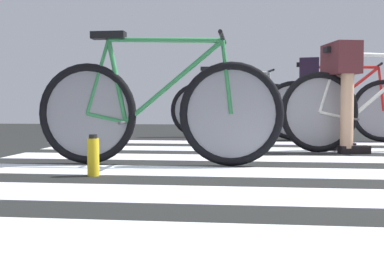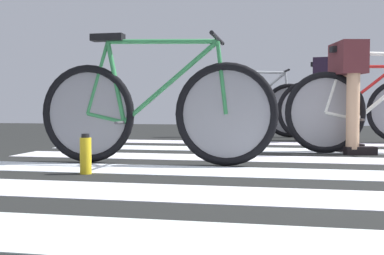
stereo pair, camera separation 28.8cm
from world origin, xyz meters
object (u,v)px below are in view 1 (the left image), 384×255
bicycle_1_of_4 (157,110)px  bicycle_2_of_4 (374,109)px  cyclist_2_of_4 (341,82)px  bicycle_3_of_4 (337,108)px  cyclist_3_of_4 (310,88)px  bicycle_4_of_4 (235,108)px  water_bottle (93,156)px

bicycle_1_of_4 → bicycle_2_of_4: bearing=33.2°
bicycle_1_of_4 → cyclist_2_of_4: (1.46, 1.06, 0.24)m
bicycle_3_of_4 → cyclist_3_of_4: (-0.31, 0.05, 0.24)m
bicycle_2_of_4 → bicycle_1_of_4: bearing=-159.6°
bicycle_4_of_4 → cyclist_3_of_4: bearing=-41.5°
bicycle_3_of_4 → cyclist_3_of_4: 0.39m
bicycle_1_of_4 → water_bottle: size_ratio=7.06×
bicycle_1_of_4 → bicycle_4_of_4: (0.50, 3.03, 0.00)m
cyclist_2_of_4 → cyclist_3_of_4: (-0.07, 1.41, 0.00)m
bicycle_2_of_4 → cyclist_2_of_4: cyclist_2_of_4 is taller
cyclist_3_of_4 → bicycle_4_of_4: 1.08m
bicycle_3_of_4 → bicycle_4_of_4: 1.35m
bicycle_3_of_4 → cyclist_2_of_4: bearing=-90.7°
cyclist_2_of_4 → bicycle_4_of_4: size_ratio=0.56×
bicycle_2_of_4 → bicycle_3_of_4: bearing=81.1°
bicycle_4_of_4 → cyclist_2_of_4: bearing=-73.2°
cyclist_2_of_4 → bicycle_3_of_4: size_ratio=0.56×
bicycle_3_of_4 → cyclist_3_of_4: cyclist_3_of_4 is taller
cyclist_2_of_4 → bicycle_3_of_4: bearing=68.2°
bicycle_1_of_4 → bicycle_2_of_4: same height
cyclist_2_of_4 → water_bottle: 2.42m
bicycle_4_of_4 → water_bottle: size_ratio=7.01×
bicycle_1_of_4 → cyclist_2_of_4: 1.82m
cyclist_2_of_4 → water_bottle: (-1.74, -1.60, -0.51)m
cyclist_3_of_4 → bicycle_4_of_4: size_ratio=0.56×
bicycle_3_of_4 → bicycle_4_of_4: size_ratio=1.00×
bicycle_4_of_4 → bicycle_2_of_4: bearing=-65.7°
bicycle_2_of_4 → water_bottle: bearing=-152.9°
bicycle_3_of_4 → bicycle_1_of_4: bearing=-115.9°
cyclist_2_of_4 → bicycle_3_of_4: 1.40m
cyclist_2_of_4 → bicycle_4_of_4: bearing=104.0°
bicycle_1_of_4 → water_bottle: bearing=-116.7°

